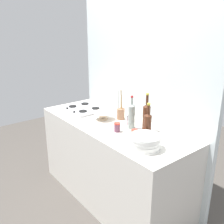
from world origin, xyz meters
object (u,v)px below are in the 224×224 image
stovetop_hob (84,108)px  wine_bottle_leftmost (131,116)px  wine_bottle_mid_left (146,117)px  condiment_jar_rear (130,120)px  mixing_bowl (103,115)px  condiment_jar_front (117,127)px  plate_stack (145,142)px  condiment_jar_spare (135,134)px  wine_bottle_mid_right (148,125)px  utensil_crock (121,113)px

stovetop_hob → wine_bottle_leftmost: bearing=3.5°
stovetop_hob → wine_bottle_mid_left: size_ratio=1.26×
stovetop_hob → wine_bottle_leftmost: (0.78, 0.05, 0.12)m
wine_bottle_leftmost → condiment_jar_rear: wine_bottle_leftmost is taller
mixing_bowl → condiment_jar_front: bearing=-15.2°
stovetop_hob → plate_stack: plate_stack is taller
mixing_bowl → condiment_jar_spare: 0.57m
condiment_jar_rear → mixing_bowl: bearing=-159.2°
condiment_jar_spare → mixing_bowl: bearing=173.6°
plate_stack → wine_bottle_leftmost: wine_bottle_leftmost is taller
wine_bottle_leftmost → mixing_bowl: (-0.37, -0.06, -0.09)m
wine_bottle_mid_left → wine_bottle_mid_right: wine_bottle_mid_left is taller
wine_bottle_mid_right → mixing_bowl: wine_bottle_mid_right is taller
wine_bottle_leftmost → utensil_crock: (-0.26, 0.09, -0.06)m
wine_bottle_mid_left → mixing_bowl: bearing=-165.3°
wine_bottle_mid_right → utensil_crock: (-0.52, 0.14, -0.06)m
condiment_jar_rear → condiment_jar_front: bearing=-77.6°
plate_stack → wine_bottle_mid_left: (-0.25, 0.27, 0.08)m
utensil_crock → condiment_jar_rear: (0.19, -0.04, -0.02)m
utensil_crock → wine_bottle_mid_right: bearing=-14.5°
stovetop_hob → condiment_jar_front: bearing=-8.4°
stovetop_hob → condiment_jar_front: size_ratio=5.24×
plate_stack → condiment_jar_spare: (-0.20, 0.07, -0.02)m
wine_bottle_leftmost → wine_bottle_mid_right: same height
plate_stack → condiment_jar_front: (-0.41, 0.04, -0.01)m
wine_bottle_mid_left → condiment_jar_front: size_ratio=4.16×
wine_bottle_mid_left → condiment_jar_front: (-0.16, -0.23, -0.10)m
utensil_crock → condiment_jar_front: utensil_crock is taller
condiment_jar_front → condiment_jar_rear: condiment_jar_rear is taller
wine_bottle_mid_right → condiment_jar_rear: wine_bottle_mid_right is taller
condiment_jar_rear → condiment_jar_spare: 0.31m
wine_bottle_leftmost → utensil_crock: size_ratio=1.03×
condiment_jar_front → condiment_jar_spare: bearing=8.7°
stovetop_hob → condiment_jar_front: (0.76, -0.11, 0.03)m
utensil_crock → condiment_jar_rear: 0.20m
wine_bottle_mid_left → utensil_crock: (-0.39, 0.02, -0.07)m
plate_stack → utensil_crock: utensil_crock is taller
plate_stack → utensil_crock: 0.71m
mixing_bowl → condiment_jar_rear: size_ratio=2.23×
utensil_crock → condiment_jar_spare: 0.50m
stovetop_hob → mixing_bowl: (0.41, -0.02, 0.03)m
wine_bottle_leftmost → mixing_bowl: size_ratio=1.52×
stovetop_hob → mixing_bowl: 0.41m
wine_bottle_leftmost → condiment_jar_front: wine_bottle_leftmost is taller
stovetop_hob → wine_bottle_leftmost: size_ratio=1.42×
condiment_jar_front → condiment_jar_rear: size_ratio=0.92×
wine_bottle_leftmost → condiment_jar_spare: bearing=-34.0°
wine_bottle_mid_right → condiment_jar_front: size_ratio=3.70×
wine_bottle_mid_right → condiment_jar_front: wine_bottle_mid_right is taller
plate_stack → wine_bottle_mid_right: 0.21m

